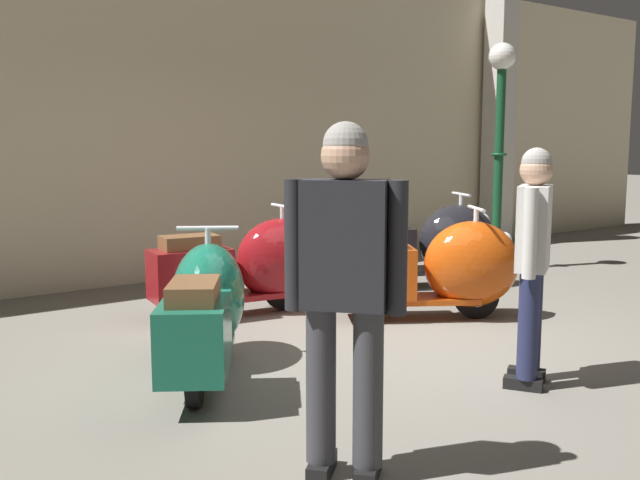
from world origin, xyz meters
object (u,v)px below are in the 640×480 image
at_px(scooter_3, 434,245).
at_px(scooter_1, 254,265).
at_px(scooter_0, 205,309).
at_px(scooter_2, 442,268).
at_px(lamppost, 500,136).
at_px(visitor_1, 345,278).
at_px(visitor_0, 533,250).

bearing_deg(scooter_3, scooter_1, -158.29).
height_order(scooter_0, scooter_3, scooter_3).
xyz_separation_m(scooter_1, scooter_2, (1.26, -1.14, 0.00)).
xyz_separation_m(scooter_1, lamppost, (3.60, 0.23, 1.19)).
xyz_separation_m(lamppost, visitor_1, (-4.91, -3.27, -0.69)).
relative_size(scooter_0, scooter_3, 0.92).
relative_size(scooter_0, visitor_0, 1.04).
xyz_separation_m(scooter_0, scooter_3, (3.34, 1.18, 0.02)).
bearing_deg(scooter_3, visitor_1, -116.20).
relative_size(scooter_2, lamppost, 0.60).
bearing_deg(scooter_3, visitor_0, -100.04).
bearing_deg(lamppost, scooter_3, -167.47).
height_order(scooter_2, lamppost, lamppost).
xyz_separation_m(scooter_1, scooter_3, (2.21, -0.08, 0.01)).
height_order(scooter_1, scooter_3, scooter_3).
xyz_separation_m(scooter_2, visitor_0, (-0.81, -1.57, 0.43)).
height_order(scooter_2, scooter_3, scooter_3).
bearing_deg(lamppost, visitor_1, -146.37).
relative_size(scooter_1, scooter_2, 1.02).
distance_m(scooter_0, visitor_1, 1.86).
relative_size(scooter_3, visitor_0, 1.13).
bearing_deg(scooter_3, scooter_0, -136.70).
relative_size(visitor_0, visitor_1, 0.93).
relative_size(scooter_3, lamppost, 0.63).
distance_m(scooter_0, scooter_1, 1.69).
xyz_separation_m(scooter_0, lamppost, (4.73, 1.49, 1.20)).
height_order(scooter_1, visitor_1, visitor_1).
distance_m(scooter_1, scooter_2, 1.70).
bearing_deg(scooter_1, scooter_2, -34.98).
bearing_deg(scooter_0, visitor_1, -153.38).
height_order(scooter_0, scooter_1, scooter_1).
relative_size(scooter_2, visitor_0, 1.07).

